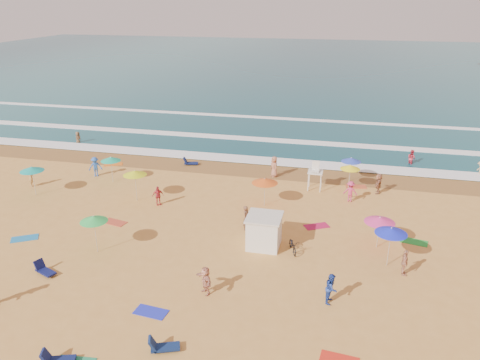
# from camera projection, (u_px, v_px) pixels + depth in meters

# --- Properties ---
(ground) EXTENTS (220.00, 220.00, 0.00)m
(ground) POSITION_uv_depth(u_px,v_px,m) (220.00, 232.00, 31.89)
(ground) COLOR gold
(ground) RESTS_ON ground
(ocean) EXTENTS (220.00, 140.00, 0.18)m
(ocean) POSITION_uv_depth(u_px,v_px,m) (316.00, 65.00, 108.00)
(ocean) COLOR #0C4756
(ocean) RESTS_ON ground
(wet_sand) EXTENTS (220.00, 220.00, 0.00)m
(wet_sand) POSITION_uv_depth(u_px,v_px,m) (256.00, 170.00, 43.21)
(wet_sand) COLOR olive
(wet_sand) RESTS_ON ground
(surf_foam) EXTENTS (200.00, 18.70, 0.05)m
(surf_foam) POSITION_uv_depth(u_px,v_px,m) (271.00, 142.00, 51.17)
(surf_foam) COLOR white
(surf_foam) RESTS_ON ground
(cabana) EXTENTS (2.00, 2.00, 2.00)m
(cabana) POSITION_uv_depth(u_px,v_px,m) (264.00, 232.00, 29.74)
(cabana) COLOR white
(cabana) RESTS_ON ground
(cabana_roof) EXTENTS (2.20, 2.20, 0.12)m
(cabana_roof) POSITION_uv_depth(u_px,v_px,m) (264.00, 217.00, 29.35)
(cabana_roof) COLOR silver
(cabana_roof) RESTS_ON cabana
(bicycle) EXTENTS (1.11, 1.77, 0.88)m
(bicycle) POSITION_uv_depth(u_px,v_px,m) (293.00, 245.00, 29.28)
(bicycle) COLOR black
(bicycle) RESTS_ON ground
(lifeguard_stand) EXTENTS (1.20, 1.20, 2.10)m
(lifeguard_stand) POSITION_uv_depth(u_px,v_px,m) (315.00, 178.00, 38.52)
(lifeguard_stand) COLOR white
(lifeguard_stand) RESTS_ON ground
(beach_umbrellas) EXTENTS (60.41, 27.20, 0.76)m
(beach_umbrellas) POSITION_uv_depth(u_px,v_px,m) (222.00, 204.00, 31.06)
(beach_umbrellas) COLOR #249121
(beach_umbrellas) RESTS_ON ground
(loungers) EXTENTS (51.72, 26.84, 0.34)m
(loungers) POSITION_uv_depth(u_px,v_px,m) (264.00, 268.00, 27.38)
(loungers) COLOR navy
(loungers) RESTS_ON ground
(towels) EXTENTS (38.48, 25.45, 0.03)m
(towels) POSITION_uv_depth(u_px,v_px,m) (174.00, 242.00, 30.48)
(towels) COLOR #B91735
(towels) RESTS_ON ground
(beachgoers) EXTENTS (46.03, 29.04, 2.12)m
(beachgoers) POSITION_uv_depth(u_px,v_px,m) (243.00, 197.00, 35.46)
(beachgoers) COLOR brown
(beachgoers) RESTS_ON ground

